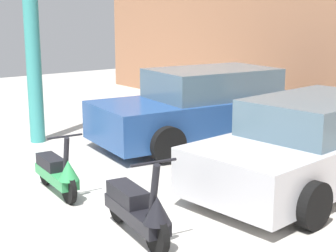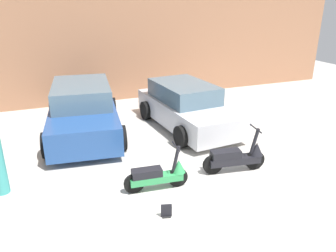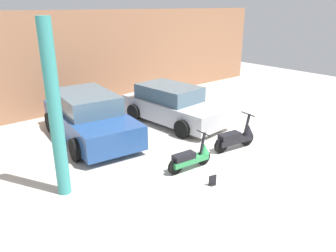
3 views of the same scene
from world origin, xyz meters
TOP-DOWN VIEW (x-y plane):
  - ground_plane at (0.00, 0.00)m, footprint 28.00×28.00m
  - scooter_front_left at (-0.70, 1.02)m, footprint 1.36×0.49m
  - scooter_front_right at (1.22, 1.09)m, footprint 1.48×0.56m
  - car_rear_left at (-1.71, 4.70)m, footprint 2.47×4.48m
  - car_rear_center at (1.30, 4.11)m, footprint 2.17×4.08m
  - support_column_side at (-3.75, 2.06)m, footprint 0.29×0.29m

SIDE VIEW (x-z plane):
  - ground_plane at x=0.00m, z-range 0.00..0.00m
  - scooter_front_left at x=-0.70m, z-range -0.14..0.81m
  - scooter_front_right at x=1.22m, z-range -0.15..0.89m
  - car_rear_center at x=1.30m, z-range -0.03..1.31m
  - car_rear_left at x=-1.71m, z-range -0.03..1.43m
  - support_column_side at x=-3.75m, z-range 0.00..3.88m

